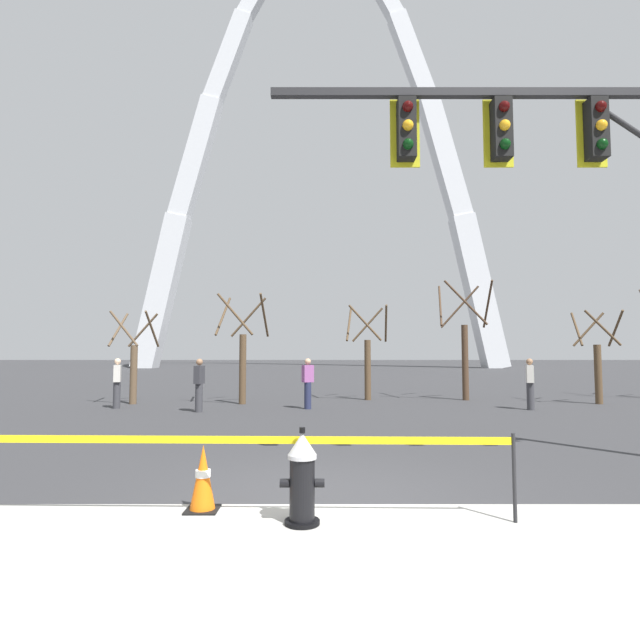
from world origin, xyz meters
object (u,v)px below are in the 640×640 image
Objects in this scene: traffic_signal_gantry at (629,172)px; pedestrian_near_trees at (532,383)px; monument_arch at (322,171)px; fire_hydrant at (304,478)px; pedestrian_walking_left at (119,383)px; pedestrian_walking_right at (201,385)px; traffic_cone_by_hydrant at (205,478)px; pedestrian_standing_center at (309,383)px.

traffic_signal_gantry reaches higher than pedestrian_near_trees.
fire_hydrant is at bearing -90.23° from monument_arch.
traffic_signal_gantry is 4.92× the size of pedestrian_walking_left.
pedestrian_walking_right is (-3.65, -43.67, -23.05)m from monument_arch.
traffic_cone_by_hydrant is (-1.13, 0.43, -0.11)m from fire_hydrant.
pedestrian_walking_left is 1.00× the size of pedestrian_walking_right.
traffic_cone_by_hydrant is 0.46× the size of pedestrian_standing_center.
fire_hydrant is 58.23m from monument_arch.
traffic_signal_gantry is 4.92× the size of pedestrian_near_trees.
traffic_cone_by_hydrant is 0.46× the size of pedestrian_walking_right.
pedestrian_walking_left and pedestrian_near_trees have the same top height.
monument_arch is at bearing 98.59° from pedestrian_near_trees.
pedestrian_standing_center is 1.00× the size of pedestrian_near_trees.
traffic_signal_gantry is at bearing 21.73° from fire_hydrant.
pedestrian_walking_right is at bearing 136.18° from traffic_signal_gantry.
traffic_cone_by_hydrant is 0.09× the size of traffic_signal_gantry.
traffic_cone_by_hydrant is 0.46× the size of pedestrian_near_trees.
fire_hydrant is 0.62× the size of pedestrian_walking_left.
traffic_signal_gantry is 4.92× the size of pedestrian_standing_center.
pedestrian_standing_center is (-0.41, -42.84, -23.05)m from monument_arch.
pedestrian_walking_left is at bearing -98.66° from monument_arch.
traffic_signal_gantry reaches higher than pedestrian_walking_right.
fire_hydrant is 12.24m from pedestrian_near_trees.
monument_arch is (-4.47, 51.46, 19.46)m from traffic_signal_gantry.
pedestrian_walking_left is (-6.51, -42.70, -23.05)m from monument_arch.
pedestrian_standing_center reaches higher than fire_hydrant.
traffic_cone_by_hydrant is at bearing -75.92° from pedestrian_walking_right.
pedestrian_standing_center and pedestrian_near_trees have the same top height.
pedestrian_standing_center is (-4.88, 8.61, -3.59)m from traffic_signal_gantry.
fire_hydrant is 6.39m from traffic_signal_gantry.
fire_hydrant is 10.25m from pedestrian_walking_right.
traffic_cone_by_hydrant is 0.46× the size of pedestrian_walking_left.
pedestrian_walking_left is (-5.17, 10.19, 0.46)m from traffic_cone_by_hydrant.
traffic_cone_by_hydrant is at bearing -95.25° from pedestrian_standing_center.
pedestrian_walking_left is (-6.30, 10.62, 0.35)m from fire_hydrant.
traffic_signal_gantry reaches higher than pedestrian_walking_left.
traffic_cone_by_hydrant is at bearing -166.14° from traffic_signal_gantry.
pedestrian_near_trees reaches higher than traffic_cone_by_hydrant.
pedestrian_walking_right is at bearing -165.75° from pedestrian_standing_center.
pedestrian_near_trees is at bearing 56.67° from fire_hydrant.
pedestrian_walking_left is 13.02m from pedestrian_near_trees.
monument_arch is (0.21, 53.32, 23.40)m from fire_hydrant.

